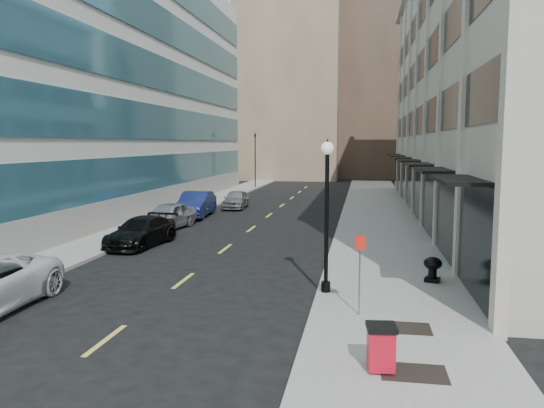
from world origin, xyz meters
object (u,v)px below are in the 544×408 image
(car_blue_sedan, at_px, (196,204))
(urn_planter, at_px, (433,267))
(car_black_pickup, at_px, (141,232))
(trash_bin, at_px, (381,346))
(car_silver_sedan, at_px, (168,216))
(sign_post, at_px, (360,261))
(traffic_signal, at_px, (255,137))
(lamppost, at_px, (327,203))
(car_grey_sedan, at_px, (236,199))

(car_blue_sedan, distance_m, urn_planter, 20.70)
(car_black_pickup, relative_size, urn_planter, 5.48)
(car_black_pickup, relative_size, trash_bin, 4.78)
(car_black_pickup, height_order, car_silver_sedan, car_silver_sedan)
(sign_post, xyz_separation_m, urn_planter, (2.54, 4.15, -1.04))
(traffic_signal, relative_size, trash_bin, 6.85)
(car_silver_sedan, relative_size, sign_post, 1.88)
(lamppost, relative_size, sign_post, 2.06)
(car_silver_sedan, height_order, car_blue_sedan, car_blue_sedan)
(car_silver_sedan, xyz_separation_m, trash_bin, (11.70, -18.08, -0.09))
(traffic_signal, xyz_separation_m, lamppost, (10.80, -41.08, -2.61))
(car_silver_sedan, bearing_deg, lamppost, -42.59)
(car_blue_sedan, relative_size, trash_bin, 5.13)
(car_black_pickup, bearing_deg, car_grey_sedan, 92.55)
(traffic_signal, relative_size, urn_planter, 7.87)
(traffic_signal, height_order, urn_planter, traffic_signal)
(traffic_signal, distance_m, urn_planter, 42.03)
(trash_bin, height_order, sign_post, sign_post)
(car_silver_sedan, bearing_deg, sign_post, -44.37)
(lamppost, bearing_deg, sign_post, -63.58)
(car_black_pickup, distance_m, car_blue_sedan, 10.36)
(car_blue_sedan, xyz_separation_m, trash_bin, (11.70, -23.34, -0.16))
(trash_bin, relative_size, sign_post, 0.42)
(trash_bin, bearing_deg, car_silver_sedan, 116.71)
(traffic_signal, height_order, car_grey_sedan, traffic_signal)
(car_grey_sedan, height_order, lamppost, lamppost)
(traffic_signal, distance_m, car_grey_sedan, 19.41)
(car_black_pickup, relative_size, car_blue_sedan, 0.93)
(trash_bin, bearing_deg, lamppost, 98.93)
(car_silver_sedan, bearing_deg, urn_planter, -28.96)
(car_black_pickup, xyz_separation_m, trash_bin, (11.15, -13.00, -0.01))
(car_blue_sedan, height_order, lamppost, lamppost)
(traffic_signal, height_order, trash_bin, traffic_signal)
(lamppost, bearing_deg, car_silver_sedan, 129.70)
(traffic_signal, bearing_deg, car_black_pickup, -87.90)
(traffic_signal, bearing_deg, sign_post, -74.63)
(car_black_pickup, bearing_deg, car_blue_sedan, 99.50)
(car_grey_sedan, height_order, sign_post, sign_post)
(car_blue_sedan, distance_m, trash_bin, 26.11)
(trash_bin, bearing_deg, car_grey_sedan, 103.39)
(car_black_pickup, height_order, lamppost, lamppost)
(car_silver_sedan, bearing_deg, car_grey_sedan, 88.88)
(lamppost, height_order, sign_post, lamppost)
(car_black_pickup, relative_size, sign_post, 1.98)
(car_blue_sedan, bearing_deg, car_black_pickup, -90.99)
(car_silver_sedan, bearing_deg, car_black_pickup, -76.13)
(car_blue_sedan, bearing_deg, urn_planter, -52.46)
(car_black_pickup, bearing_deg, trash_bin, -42.91)
(car_blue_sedan, distance_m, sign_post, 22.63)
(traffic_signal, xyz_separation_m, urn_planter, (14.44, -39.15, -5.03))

